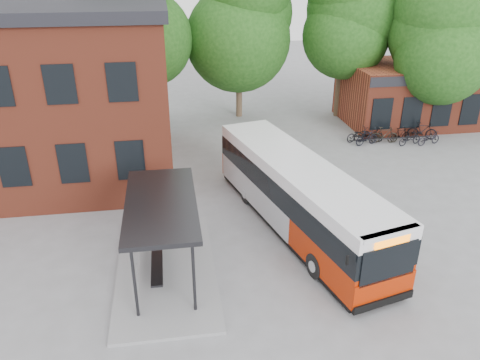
{
  "coord_description": "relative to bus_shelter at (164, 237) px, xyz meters",
  "views": [
    {
      "loc": [
        -4.03,
        -15.2,
        10.28
      ],
      "look_at": [
        -1.3,
        2.08,
        2.0
      ],
      "focal_mm": 35.0,
      "sensor_mm": 36.0,
      "label": 1
    }
  ],
  "objects": [
    {
      "name": "ground",
      "position": [
        4.5,
        1.0,
        -1.45
      ],
      "size": [
        100.0,
        100.0,
        0.0
      ],
      "primitive_type": "plane",
      "color": "slate"
    },
    {
      "name": "tree_0",
      "position": [
        -1.5,
        17.0,
        4.05
      ],
      "size": [
        7.92,
        7.92,
        11.0
      ],
      "primitive_type": null,
      "color": "#184211",
      "rests_on": "ground"
    },
    {
      "name": "bicycle_3",
      "position": [
        13.46,
        11.17,
        -0.93
      ],
      "size": [
        1.77,
        0.72,
        1.03
      ],
      "primitive_type": "imported",
      "rotation": [
        0.0,
        0.0,
        1.43
      ],
      "color": "black",
      "rests_on": "ground"
    },
    {
      "name": "bike_rail",
      "position": [
        13.78,
        11.0,
        -1.26
      ],
      "size": [
        5.2,
        0.1,
        0.38
      ],
      "primitive_type": null,
      "color": "#26262A",
      "rests_on": "ground"
    },
    {
      "name": "tree_1",
      "position": [
        5.5,
        18.0,
        3.75
      ],
      "size": [
        7.92,
        7.92,
        10.4
      ],
      "primitive_type": null,
      "color": "#184211",
      "rests_on": "ground"
    },
    {
      "name": "bicycle_5",
      "position": [
        14.57,
        11.27,
        -1.01
      ],
      "size": [
        1.54,
        0.78,
        0.89
      ],
      "primitive_type": "imported",
      "rotation": [
        0.0,
        0.0,
        1.82
      ],
      "color": "black",
      "rests_on": "ground"
    },
    {
      "name": "bicycle_4",
      "position": [
        14.86,
        10.61,
        -1.02
      ],
      "size": [
        1.72,
        0.99,
        0.85
      ],
      "primitive_type": "imported",
      "rotation": [
        0.0,
        0.0,
        1.85
      ],
      "color": "black",
      "rests_on": "ground"
    },
    {
      "name": "shop_row",
      "position": [
        19.5,
        15.0,
        0.55
      ],
      "size": [
        14.0,
        6.2,
        4.0
      ],
      "primitive_type": null,
      "color": "maroon",
      "rests_on": "ground"
    },
    {
      "name": "city_bus",
      "position": [
        5.5,
        2.29,
        0.01
      ],
      "size": [
        5.09,
        11.71,
        2.91
      ],
      "primitive_type": null,
      "rotation": [
        0.0,
        0.0,
        0.24
      ],
      "color": "#A52003",
      "rests_on": "ground"
    },
    {
      "name": "bus_shelter",
      "position": [
        0.0,
        0.0,
        0.0
      ],
      "size": [
        3.6,
        7.0,
        2.9
      ],
      "primitive_type": null,
      "color": "#26262A",
      "rests_on": "ground"
    },
    {
      "name": "bicycle_1",
      "position": [
        12.26,
        11.01,
        -0.98
      ],
      "size": [
        1.63,
        0.82,
        0.94
      ],
      "primitive_type": "imported",
      "rotation": [
        0.0,
        0.0,
        1.83
      ],
      "color": "black",
      "rests_on": "ground"
    },
    {
      "name": "bicycle_6",
      "position": [
        16.02,
        10.46,
        -1.02
      ],
      "size": [
        1.71,
        0.95,
        0.85
      ],
      "primitive_type": "imported",
      "rotation": [
        0.0,
        0.0,
        1.82
      ],
      "color": "black",
      "rests_on": "ground"
    },
    {
      "name": "bicycle_0",
      "position": [
        12.02,
        11.7,
        -1.0
      ],
      "size": [
        1.82,
        1.02,
        0.9
      ],
      "primitive_type": "imported",
      "rotation": [
        0.0,
        0.0,
        1.83
      ],
      "color": "black",
      "rests_on": "ground"
    },
    {
      "name": "bicycle_7",
      "position": [
        16.14,
        11.5,
        -0.91
      ],
      "size": [
        1.85,
        1.15,
        1.08
      ],
      "primitive_type": "imported",
      "rotation": [
        0.0,
        0.0,
        1.18
      ],
      "color": "black",
      "rests_on": "ground"
    },
    {
      "name": "tree_3",
      "position": [
        17.5,
        13.0,
        3.19
      ],
      "size": [
        7.04,
        7.04,
        9.28
      ],
      "primitive_type": null,
      "color": "#184211",
      "rests_on": "ground"
    },
    {
      "name": "tree_2",
      "position": [
        12.5,
        17.0,
        4.05
      ],
      "size": [
        7.92,
        7.92,
        11.0
      ],
      "primitive_type": null,
      "color": "#184211",
      "rests_on": "ground"
    },
    {
      "name": "bicycle_2",
      "position": [
        12.6,
        11.51,
        -0.97
      ],
      "size": [
        1.91,
        1.02,
        0.95
      ],
      "primitive_type": "imported",
      "rotation": [
        0.0,
        0.0,
        1.35
      ],
      "color": "black",
      "rests_on": "ground"
    }
  ]
}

